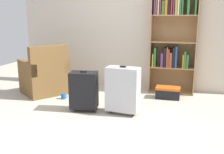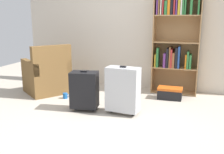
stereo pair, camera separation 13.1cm
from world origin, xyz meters
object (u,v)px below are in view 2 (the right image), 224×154
at_px(armchair, 47,76).
at_px(suitcase_silver, 123,89).
at_px(suitcase_black, 84,90).
at_px(mug, 65,96).
at_px(bookshelf, 176,38).
at_px(storage_box, 170,93).

distance_m(armchair, suitcase_silver, 1.72).
height_order(suitcase_silver, suitcase_black, suitcase_silver).
distance_m(suitcase_silver, suitcase_black, 0.59).
bearing_deg(suitcase_black, mug, 142.63).
bearing_deg(bookshelf, suitcase_silver, -113.74).
bearing_deg(storage_box, mug, -162.43).
bearing_deg(armchair, suitcase_black, -31.91).
relative_size(mug, storage_box, 0.29).
distance_m(bookshelf, suitcase_black, 1.94).
distance_m(armchair, storage_box, 2.22).
distance_m(storage_box, suitcase_black, 1.53).
bearing_deg(bookshelf, storage_box, -91.79).
bearing_deg(mug, bookshelf, 28.91).
xyz_separation_m(mug, suitcase_silver, (1.14, -0.39, 0.32)).
height_order(bookshelf, storage_box, bookshelf).
relative_size(bookshelf, suitcase_black, 3.04).
bearing_deg(armchair, bookshelf, 18.61).
relative_size(bookshelf, storage_box, 4.50).
height_order(bookshelf, suitcase_silver, bookshelf).
relative_size(armchair, suitcase_black, 1.61).
xyz_separation_m(armchair, storage_box, (2.19, 0.33, -0.21)).
distance_m(bookshelf, suitcase_silver, 1.60).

